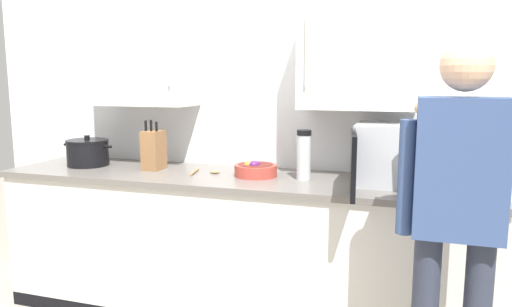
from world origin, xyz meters
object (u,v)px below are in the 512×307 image
at_px(person_figure, 456,206).
at_px(thermos_flask, 304,155).
at_px(knife_block, 154,150).
at_px(fruit_bowl, 256,169).
at_px(wooden_spoon, 205,172).
at_px(microwave_oven, 400,155).
at_px(stock_pot, 88,153).

bearing_deg(person_figure, thermos_flask, 138.84).
xyz_separation_m(thermos_flask, knife_block, (-0.99, 0.02, -0.02)).
bearing_deg(fruit_bowl, person_figure, -32.72).
distance_m(wooden_spoon, knife_block, 0.39).
relative_size(microwave_oven, knife_block, 2.33).
xyz_separation_m(microwave_oven, stock_pot, (-2.03, -0.02, -0.08)).
distance_m(thermos_flask, person_figure, 1.02).
xyz_separation_m(fruit_bowl, person_figure, (1.06, -0.68, 0.03)).
distance_m(wooden_spoon, fruit_bowl, 0.33).
xyz_separation_m(stock_pot, wooden_spoon, (0.87, -0.01, -0.08)).
relative_size(wooden_spoon, knife_block, 0.61).
relative_size(stock_pot, fruit_bowl, 1.45).
distance_m(stock_pot, fruit_bowl, 1.19).
relative_size(knife_block, fruit_bowl, 1.26).
relative_size(microwave_oven, thermos_flask, 2.59).
relative_size(stock_pot, thermos_flask, 1.28).
xyz_separation_m(wooden_spoon, fruit_bowl, (0.33, 0.01, 0.03)).
height_order(microwave_oven, person_figure, person_figure).
bearing_deg(fruit_bowl, microwave_oven, 0.85).
bearing_deg(microwave_oven, thermos_flask, -177.16).
bearing_deg(knife_block, microwave_oven, 0.18).
relative_size(wooden_spoon, person_figure, 0.12).
height_order(stock_pot, fruit_bowl, stock_pot).
height_order(wooden_spoon, thermos_flask, thermos_flask).
bearing_deg(fruit_bowl, stock_pot, -179.80).
height_order(thermos_flask, knife_block, knife_block).
xyz_separation_m(microwave_oven, fruit_bowl, (-0.83, -0.01, -0.13)).
height_order(stock_pot, knife_block, knife_block).
bearing_deg(wooden_spoon, thermos_flask, -0.23).
height_order(thermos_flask, person_figure, person_figure).
bearing_deg(knife_block, stock_pot, -178.64).
relative_size(stock_pot, person_figure, 0.23).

